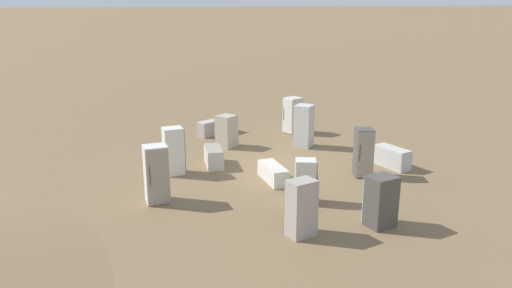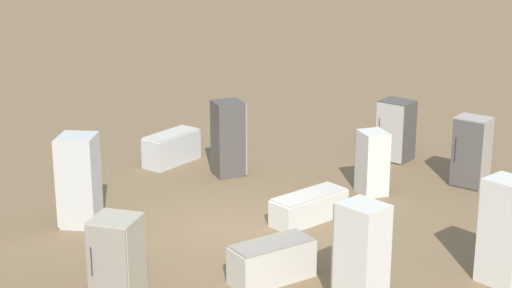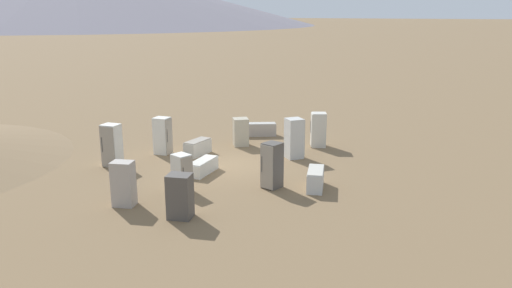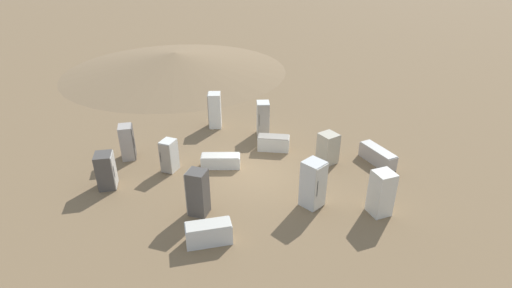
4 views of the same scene
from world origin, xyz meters
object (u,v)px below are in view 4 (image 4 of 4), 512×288
Objects in this scene: discarded_fridge_10 at (169,156)px; discarded_fridge_11 at (263,119)px; discarded_fridge_6 at (215,110)px; discarded_fridge_1 at (377,156)px; discarded_fridge_12 at (328,148)px; discarded_fridge_0 at (313,184)px; discarded_fridge_5 at (274,143)px; discarded_fridge_4 at (127,142)px; discarded_fridge_8 at (381,193)px; discarded_fridge_3 at (221,161)px; discarded_fridge_2 at (198,193)px; discarded_fridge_9 at (209,233)px; discarded_fridge_7 at (106,171)px.

discarded_fridge_10 is 0.81× the size of discarded_fridge_11.
discarded_fridge_6 is 1.06× the size of discarded_fridge_11.
discarded_fridge_12 is (2.26, 0.03, 0.35)m from discarded_fridge_1.
discarded_fridge_11 is (5.29, -2.66, 0.54)m from discarded_fridge_1.
discarded_fridge_12 is (-0.94, -3.33, -0.23)m from discarded_fridge_0.
discarded_fridge_4 is at bearing 103.72° from discarded_fridge_5.
discarded_fridge_12 is at bearing -127.14° from discarded_fridge_6.
discarded_fridge_0 is 6.46m from discarded_fridge_10.
discarded_fridge_6 reaches higher than discarded_fridge_5.
discarded_fridge_0 reaches higher than discarded_fridge_8.
discarded_fridge_3 is 2.91m from discarded_fridge_5.
discarded_fridge_8 is (0.75, 3.72, 0.52)m from discarded_fridge_1.
discarded_fridge_6 is 2.75m from discarded_fridge_11.
discarded_fridge_2 is at bearing -88.15° from discarded_fridge_12.
discarded_fridge_11 is at bearing -113.28° from discarded_fridge_6.
discarded_fridge_1 is 8.67m from discarded_fridge_6.
discarded_fridge_9 reaches higher than discarded_fridge_3.
discarded_fridge_1 is 11.76m from discarded_fridge_7.
discarded_fridge_0 is at bearing 51.88° from discarded_fridge_3.
discarded_fridge_6 is (0.84, -4.22, 0.66)m from discarded_fridge_3.
discarded_fridge_0 is at bearing 51.99° from discarded_fridge_4.
discarded_fridge_10 is 5.45m from discarded_fridge_11.
discarded_fridge_6 is (4.69, -6.90, 0.00)m from discarded_fridge_0.
discarded_fridge_5 is 1.06× the size of discarded_fridge_10.
discarded_fridge_8 is (-10.67, 3.64, 0.06)m from discarded_fridge_4.
discarded_fridge_9 is (6.82, 5.66, 0.03)m from discarded_fridge_1.
discarded_fridge_6 reaches higher than discarded_fridge_3.
discarded_fridge_12 is at bearing 74.04° from discarded_fridge_4.
discarded_fridge_12 is at bearing 94.38° from discarded_fridge_3.
discarded_fridge_8 is 0.98× the size of discarded_fridge_11.
discarded_fridge_9 is at bearing 73.72° from discarded_fridge_11.
discarded_fridge_4 is (4.36, -0.61, 0.52)m from discarded_fridge_3.
discarded_fridge_9 is at bearing -178.13° from discarded_fridge_6.
discarded_fridge_12 is at bearing 91.13° from discarded_fridge_7.
discarded_fridge_2 is 1.11× the size of discarded_fridge_4.
discarded_fridge_2 reaches higher than discarded_fridge_10.
discarded_fridge_4 is at bearing 59.33° from discarded_fridge_2.
discarded_fridge_6 is 1.16× the size of discarded_fridge_9.
discarded_fridge_2 is 1.01× the size of discarded_fridge_11.
discarded_fridge_0 reaches higher than discarded_fridge_4.
discarded_fridge_10 is 7.06m from discarded_fridge_12.
discarded_fridge_12 is (-5.64, 3.57, -0.24)m from discarded_fridge_6.
discarded_fridge_4 is 2.40m from discarded_fridge_10.
discarded_fridge_9 is at bearing 166.81° from discarded_fridge_5.
discarded_fridge_8 is (-3.97, 4.76, 0.52)m from discarded_fridge_5.
discarded_fridge_6 is 1.31× the size of discarded_fridge_10.
discarded_fridge_8 reaches higher than discarded_fridge_5.
discarded_fridge_9 is at bearing -169.33° from discarded_fridge_1.
discarded_fridge_9 is at bearing 23.23° from discarded_fridge_4.
discarded_fridge_1 is 3.83m from discarded_fridge_8.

